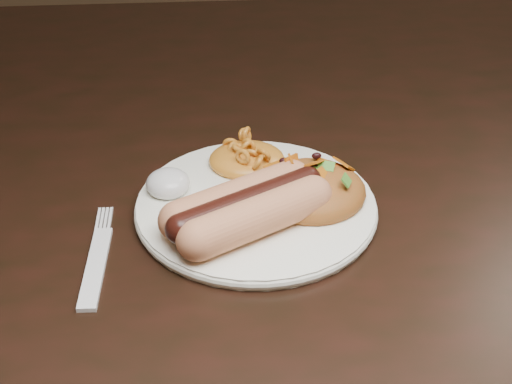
{
  "coord_description": "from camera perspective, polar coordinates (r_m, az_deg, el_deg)",
  "views": [
    {
      "loc": [
        -0.16,
        -0.63,
        1.13
      ],
      "look_at": [
        -0.12,
        -0.11,
        0.77
      ],
      "focal_mm": 50.0,
      "sensor_mm": 36.0,
      "label": 1
    }
  ],
  "objects": [
    {
      "name": "table",
      "position": [
        0.8,
        7.62,
        -1.86
      ],
      "size": [
        1.6,
        0.9,
        0.75
      ],
      "color": "black",
      "rests_on": "floor"
    },
    {
      "name": "hotdog",
      "position": [
        0.6,
        -0.7,
        -1.18
      ],
      "size": [
        0.12,
        0.12,
        0.03
      ],
      "rotation": [
        0.0,
        0.0,
        0.51
      ],
      "color": "tan",
      "rests_on": "plate"
    },
    {
      "name": "taco_salad",
      "position": [
        0.64,
        4.46,
        0.88
      ],
      "size": [
        0.1,
        0.09,
        0.04
      ],
      "rotation": [
        0.0,
        0.0,
        0.43
      ],
      "color": "red",
      "rests_on": "plate"
    },
    {
      "name": "fork",
      "position": [
        0.59,
        -12.71,
        -5.9
      ],
      "size": [
        0.02,
        0.12,
        0.0
      ],
      "primitive_type": "cube",
      "rotation": [
        0.0,
        0.0,
        -0.03
      ],
      "color": "white",
      "rests_on": "table"
    },
    {
      "name": "plate",
      "position": [
        0.64,
        -0.0,
        -1.15
      ],
      "size": [
        0.22,
        0.22,
        0.01
      ],
      "primitive_type": "cylinder",
      "rotation": [
        0.0,
        0.0,
        -0.03
      ],
      "color": "white",
      "rests_on": "table"
    },
    {
      "name": "mac_and_cheese",
      "position": [
        0.68,
        -0.75,
        3.32
      ],
      "size": [
        0.09,
        0.09,
        0.03
      ],
      "primitive_type": "ellipsoid",
      "rotation": [
        0.0,
        0.0,
        -0.31
      ],
      "color": "gold",
      "rests_on": "plate"
    },
    {
      "name": "sour_cream",
      "position": [
        0.65,
        -7.07,
        1.01
      ],
      "size": [
        0.04,
        0.04,
        0.02
      ],
      "primitive_type": "ellipsoid",
      "rotation": [
        0.0,
        0.0,
        -0.02
      ],
      "color": "silver",
      "rests_on": "plate"
    }
  ]
}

